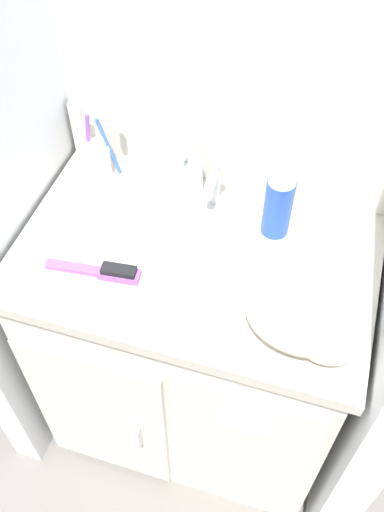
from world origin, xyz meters
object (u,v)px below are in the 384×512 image
toothbrush_cup (98,158)px  soap_dispenser (188,175)px  hairbrush (106,271)px  hand_towel (310,317)px  shaving_cream_can (278,203)px

toothbrush_cup → soap_dispenser: 0.22m
toothbrush_cup → soap_dispenser: bearing=-0.1°
soap_dispenser → hairbrush: soap_dispenser is taller
soap_dispenser → hairbrush: 0.29m
soap_dispenser → hairbrush: bearing=-107.8°
soap_dispenser → hand_towel: 0.43m
hairbrush → hand_towel: (0.41, -0.01, 0.04)m
toothbrush_cup → soap_dispenser: (0.22, -0.00, 0.01)m
shaving_cream_can → hand_towel: shaving_cream_can is taller
toothbrush_cup → hairbrush: bearing=-64.6°
toothbrush_cup → hand_towel: bearing=-28.0°
hand_towel → hairbrush: bearing=178.3°
toothbrush_cup → hairbrush: 0.31m
toothbrush_cup → shaving_cream_can: (0.43, -0.05, 0.03)m
toothbrush_cup → hairbrush: size_ratio=0.89×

